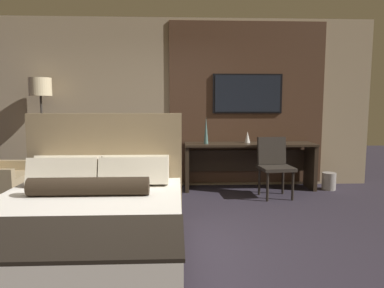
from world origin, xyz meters
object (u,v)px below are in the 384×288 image
Objects in this scene: floor_lamp at (41,96)px; book at (276,142)px; vase_tall at (206,131)px; vase_short at (247,137)px; desk at (249,157)px; desk_chair at (274,161)px; bed at (84,225)px; waste_bin at (329,181)px; tv at (247,94)px.

floor_lamp is 7.43× the size of book.
vase_tall reaches higher than vase_short.
desk_chair reaches higher than desk.
vase_short is (-0.03, 0.02, 0.33)m from desk.
desk_chair is at bearing 42.99° from bed.
waste_bin is (1.02, 0.35, -0.39)m from desk_chair.
desk is 0.33m from vase_short.
book is at bearing 0.27° from vase_short.
vase_tall is at bearing -170.96° from vase_short.
vase_tall is (-0.72, -0.29, -0.59)m from tv.
bed is 3.11m from desk_chair.
desk is at bearing -177.21° from book.
vase_tall reaches higher than desk.
bed is 1.22× the size of floor_lamp.
desk_chair is 1.15m from waste_bin.
tv is 0.93m from book.
book is (0.45, 0.02, 0.25)m from desk.
bed is 3.32m from vase_short.
desk is 1.17× the size of floor_lamp.
tv is 2.74× the size of vase_tall.
bed is at bearing -125.31° from tv.
bed is 9.07× the size of book.
book is at bearing 168.61° from waste_bin.
tv reaches higher than waste_bin.
desk_chair is 1.16m from vase_tall.
book reaches higher than waste_bin.
bed reaches higher than desk.
desk is 1.81× the size of tv.
floor_lamp is at bearing -179.10° from book.
tv is 4.16× the size of waste_bin.
vase_tall is at bearing -172.83° from desk.
waste_bin is at bearing 36.81° from bed.
desk_chair is (0.28, -0.49, 0.01)m from desk.
bed is at bearing -116.82° from vase_tall.
desk is 2.36× the size of desk_chair.
vase_short reaches higher than desk_chair.
floor_lamp is at bearing 117.15° from bed.
desk is 0.85m from vase_tall.
floor_lamp is (-3.31, -0.04, 0.99)m from desk.
desk_chair is at bearing -60.63° from desk.
vase_tall reaches higher than book.
book is (2.44, 2.63, 0.43)m from bed.
floor_lamp reaches higher than bed.
waste_bin is (4.61, -0.11, -1.37)m from floor_lamp.
vase_short is 0.66× the size of waste_bin.
bed is 4.11m from waste_bin.
desk_chair is 3.69× the size of book.
desk_chair is at bearing -68.20° from tv.
floor_lamp is 2.65m from vase_tall.
vase_short reaches higher than desk.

